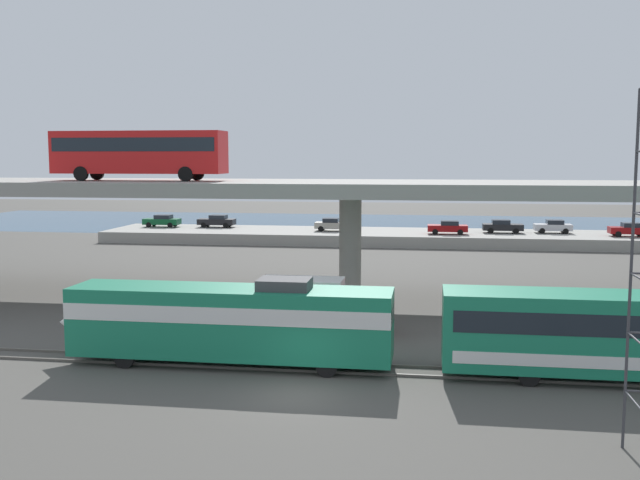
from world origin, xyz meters
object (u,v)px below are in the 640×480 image
(service_truck_west, at_px, (318,304))
(parked_car_0, at_px, (332,224))
(parked_car_3, at_px, (217,221))
(parked_car_5, at_px, (629,229))
(parked_car_1, at_px, (162,221))
(train_locomotive, at_px, (215,318))
(parked_car_4, at_px, (553,226))
(parked_car_6, at_px, (448,227))
(parked_car_2, at_px, (502,226))
(transit_bus_on_overpass, at_px, (139,151))

(service_truck_west, height_order, parked_car_0, service_truck_west)
(parked_car_3, bearing_deg, parked_car_5, 175.59)
(parked_car_1, relative_size, parked_car_5, 1.08)
(train_locomotive, bearing_deg, parked_car_4, -114.59)
(parked_car_1, height_order, parked_car_4, same)
(parked_car_4, bearing_deg, parked_car_0, 3.17)
(parked_car_1, relative_size, parked_car_6, 1.00)
(parked_car_0, bearing_deg, train_locomotive, -88.69)
(parked_car_0, distance_m, parked_car_6, 13.30)
(parked_car_2, bearing_deg, train_locomotive, -109.48)
(train_locomotive, bearing_deg, parked_car_6, -103.77)
(train_locomotive, relative_size, parked_car_5, 3.98)
(parked_car_4, height_order, parked_car_5, same)
(train_locomotive, height_order, parked_car_2, train_locomotive)
(transit_bus_on_overpass, relative_size, parked_car_5, 2.94)
(parked_car_3, distance_m, parked_car_5, 47.29)
(parked_car_3, relative_size, parked_car_4, 1.09)
(parked_car_2, distance_m, parked_car_4, 5.71)
(parked_car_1, bearing_deg, parked_car_2, 178.32)
(parked_car_0, relative_size, parked_car_4, 0.99)
(train_locomotive, xyz_separation_m, parked_car_6, (12.05, 49.14, -0.16))
(parked_car_6, bearing_deg, parked_car_2, -160.13)
(transit_bus_on_overpass, distance_m, service_truck_west, 18.42)
(transit_bus_on_overpass, height_order, parked_car_5, transit_bus_on_overpass)
(transit_bus_on_overpass, height_order, parked_car_0, transit_bus_on_overpass)
(parked_car_2, height_order, parked_car_3, same)
(train_locomotive, height_order, parked_car_1, train_locomotive)
(train_locomotive, xyz_separation_m, parked_car_2, (18.17, 51.36, -0.16))
(transit_bus_on_overpass, bearing_deg, parked_car_6, -123.19)
(parked_car_1, distance_m, parked_car_3, 6.80)
(parked_car_3, distance_m, parked_car_4, 39.63)
(train_locomotive, distance_m, parked_car_6, 50.60)
(service_truck_west, bearing_deg, parked_car_3, 112.94)
(train_locomotive, bearing_deg, service_truck_west, -119.33)
(train_locomotive, bearing_deg, parked_car_3, -73.49)
(service_truck_west, height_order, parked_car_1, service_truck_west)
(train_locomotive, bearing_deg, parked_car_2, -109.48)
(transit_bus_on_overpass, relative_size, parked_car_4, 2.93)
(parked_car_1, bearing_deg, transit_bus_on_overpass, 108.75)
(transit_bus_on_overpass, xyz_separation_m, parked_car_3, (-5.82, 37.74, -8.19))
(transit_bus_on_overpass, distance_m, parked_car_0, 37.19)
(parked_car_1, xyz_separation_m, parked_car_2, (40.71, -1.20, 0.00))
(service_truck_west, height_order, parked_car_2, service_truck_west)
(train_locomotive, height_order, parked_car_3, train_locomotive)
(service_truck_west, distance_m, parked_car_3, 50.37)
(parked_car_4, xyz_separation_m, parked_car_5, (7.54, -2.47, -0.00))
(train_locomotive, height_order, parked_car_4, train_locomotive)
(parked_car_0, relative_size, parked_car_3, 0.90)
(parked_car_4, bearing_deg, parked_car_6, 13.94)
(transit_bus_on_overpass, height_order, parked_car_4, transit_bus_on_overpass)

